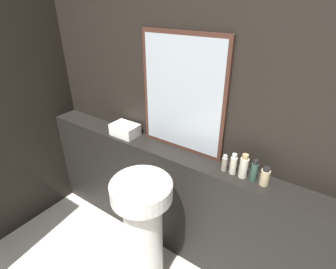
{
  "coord_description": "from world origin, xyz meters",
  "views": [
    {
      "loc": [
        0.79,
        0.22,
        1.88
      ],
      "look_at": [
        -0.07,
        1.46,
        1.1
      ],
      "focal_mm": 28.0,
      "sensor_mm": 36.0,
      "label": 1
    }
  ],
  "objects_px": {
    "mirror": "(183,95)",
    "conditioner_bottle": "(233,164)",
    "towel_stack": "(125,130)",
    "body_wash_bottle": "(254,171)",
    "lotion_bottle": "(244,167)",
    "pedestal_sink": "(144,227)",
    "hand_soap_bottle": "(265,177)",
    "shampoo_bottle": "(225,163)"
  },
  "relations": [
    {
      "from": "mirror",
      "to": "conditioner_bottle",
      "type": "relative_size",
      "value": 5.73
    },
    {
      "from": "mirror",
      "to": "towel_stack",
      "type": "height_order",
      "value": "mirror"
    },
    {
      "from": "mirror",
      "to": "body_wash_bottle",
      "type": "bearing_deg",
      "value": -8.37
    },
    {
      "from": "lotion_bottle",
      "to": "pedestal_sink",
      "type": "bearing_deg",
      "value": -141.18
    },
    {
      "from": "pedestal_sink",
      "to": "mirror",
      "type": "bearing_deg",
      "value": 91.27
    },
    {
      "from": "mirror",
      "to": "hand_soap_bottle",
      "type": "height_order",
      "value": "mirror"
    },
    {
      "from": "shampoo_bottle",
      "to": "mirror",
      "type": "bearing_deg",
      "value": 167.57
    },
    {
      "from": "pedestal_sink",
      "to": "conditioner_bottle",
      "type": "bearing_deg",
      "value": 42.88
    },
    {
      "from": "lotion_bottle",
      "to": "shampoo_bottle",
      "type": "bearing_deg",
      "value": 180.0
    },
    {
      "from": "conditioner_bottle",
      "to": "lotion_bottle",
      "type": "bearing_deg",
      "value": -0.0
    },
    {
      "from": "towel_stack",
      "to": "hand_soap_bottle",
      "type": "relative_size",
      "value": 1.78
    },
    {
      "from": "mirror",
      "to": "hand_soap_bottle",
      "type": "xyz_separation_m",
      "value": [
        0.63,
        -0.08,
        -0.35
      ]
    },
    {
      "from": "shampoo_bottle",
      "to": "hand_soap_bottle",
      "type": "height_order",
      "value": "hand_soap_bottle"
    },
    {
      "from": "shampoo_bottle",
      "to": "conditioner_bottle",
      "type": "distance_m",
      "value": 0.06
    },
    {
      "from": "towel_stack",
      "to": "lotion_bottle",
      "type": "distance_m",
      "value": 0.97
    },
    {
      "from": "pedestal_sink",
      "to": "hand_soap_bottle",
      "type": "xyz_separation_m",
      "value": [
        0.62,
        0.39,
        0.44
      ]
    },
    {
      "from": "lotion_bottle",
      "to": "hand_soap_bottle",
      "type": "bearing_deg",
      "value": 0.0
    },
    {
      "from": "body_wash_bottle",
      "to": "lotion_bottle",
      "type": "bearing_deg",
      "value": 180.0
    },
    {
      "from": "pedestal_sink",
      "to": "hand_soap_bottle",
      "type": "relative_size",
      "value": 7.51
    },
    {
      "from": "mirror",
      "to": "body_wash_bottle",
      "type": "xyz_separation_m",
      "value": [
        0.56,
        -0.08,
        -0.34
      ]
    },
    {
      "from": "hand_soap_bottle",
      "to": "mirror",
      "type": "bearing_deg",
      "value": 172.5
    },
    {
      "from": "shampoo_bottle",
      "to": "body_wash_bottle",
      "type": "relative_size",
      "value": 0.77
    },
    {
      "from": "lotion_bottle",
      "to": "conditioner_bottle",
      "type": "bearing_deg",
      "value": 180.0
    },
    {
      "from": "lotion_bottle",
      "to": "body_wash_bottle",
      "type": "distance_m",
      "value": 0.06
    },
    {
      "from": "towel_stack",
      "to": "shampoo_bottle",
      "type": "bearing_deg",
      "value": 0.0
    },
    {
      "from": "body_wash_bottle",
      "to": "mirror",
      "type": "bearing_deg",
      "value": 171.63
    },
    {
      "from": "shampoo_bottle",
      "to": "pedestal_sink",
      "type": "bearing_deg",
      "value": -132.92
    },
    {
      "from": "towel_stack",
      "to": "lotion_bottle",
      "type": "bearing_deg",
      "value": 0.0
    },
    {
      "from": "towel_stack",
      "to": "body_wash_bottle",
      "type": "relative_size",
      "value": 1.47
    },
    {
      "from": "lotion_bottle",
      "to": "body_wash_bottle",
      "type": "relative_size",
      "value": 1.1
    },
    {
      "from": "mirror",
      "to": "conditioner_bottle",
      "type": "distance_m",
      "value": 0.55
    },
    {
      "from": "towel_stack",
      "to": "shampoo_bottle",
      "type": "xyz_separation_m",
      "value": [
        0.85,
        0.0,
        0.01
      ]
    },
    {
      "from": "conditioner_bottle",
      "to": "hand_soap_bottle",
      "type": "xyz_separation_m",
      "value": [
        0.19,
        -0.0,
        -0.01
      ]
    },
    {
      "from": "shampoo_bottle",
      "to": "hand_soap_bottle",
      "type": "relative_size",
      "value": 0.93
    },
    {
      "from": "conditioner_bottle",
      "to": "lotion_bottle",
      "type": "relative_size",
      "value": 0.88
    },
    {
      "from": "lotion_bottle",
      "to": "hand_soap_bottle",
      "type": "distance_m",
      "value": 0.13
    },
    {
      "from": "mirror",
      "to": "lotion_bottle",
      "type": "relative_size",
      "value": 5.03
    },
    {
      "from": "pedestal_sink",
      "to": "mirror",
      "type": "relative_size",
      "value": 1.11
    },
    {
      "from": "shampoo_bottle",
      "to": "conditioner_bottle",
      "type": "height_order",
      "value": "conditioner_bottle"
    },
    {
      "from": "towel_stack",
      "to": "shampoo_bottle",
      "type": "distance_m",
      "value": 0.85
    },
    {
      "from": "shampoo_bottle",
      "to": "lotion_bottle",
      "type": "distance_m",
      "value": 0.12
    },
    {
      "from": "shampoo_bottle",
      "to": "lotion_bottle",
      "type": "height_order",
      "value": "lotion_bottle"
    }
  ]
}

